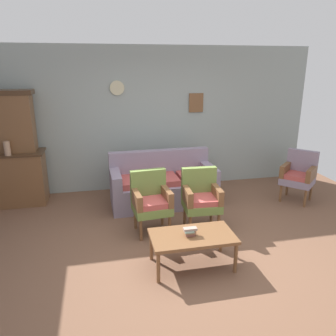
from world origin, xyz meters
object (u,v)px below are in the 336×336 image
armchair_near_couch_end (151,199)px  floor_vase_by_wall (292,168)px  floral_couch (163,186)px  wingback_chair_by_fireplace (299,174)px  side_cabinet (12,178)px  book_stack_on_table (190,231)px  coffee_table (192,238)px  vase_on_cabinet (7,148)px  armchair_row_middle (201,196)px

armchair_near_couch_end → floor_vase_by_wall: bearing=24.0°
floral_couch → floor_vase_by_wall: bearing=8.8°
armchair_near_couch_end → wingback_chair_by_fireplace: bearing=12.2°
floral_couch → side_cabinet: bearing=168.3°
armchair_near_couch_end → floor_vase_by_wall: (3.15, 1.41, -0.17)m
side_cabinet → floral_couch: 2.62m
armchair_near_couch_end → book_stack_on_table: bearing=-73.2°
coffee_table → book_stack_on_table: size_ratio=6.31×
vase_on_cabinet → book_stack_on_table: vase_on_cabinet is taller
book_stack_on_table → floor_vase_by_wall: 3.73m
vase_on_cabinet → wingback_chair_by_fireplace: 5.00m
side_cabinet → floral_couch: (2.56, -0.53, -0.14)m
coffee_table → floor_vase_by_wall: size_ratio=1.54×
vase_on_cabinet → book_stack_on_table: 3.42m
wingback_chair_by_fireplace → vase_on_cabinet: bearing=171.7°
wingback_chair_by_fireplace → book_stack_on_table: 2.93m
coffee_table → book_stack_on_table: bearing=-165.0°
vase_on_cabinet → floral_couch: size_ratio=0.13×
armchair_row_middle → coffee_table: armchair_row_middle is taller
side_cabinet → book_stack_on_table: (2.50, -2.51, 0.01)m
vase_on_cabinet → wingback_chair_by_fireplace: (4.91, -0.72, -0.55)m
side_cabinet → floor_vase_by_wall: bearing=-1.1°
book_stack_on_table → wingback_chair_by_fireplace: bearing=33.0°
coffee_table → floor_vase_by_wall: 3.70m
wingback_chair_by_fireplace → coffee_table: size_ratio=0.90×
coffee_table → floor_vase_by_wall: bearing=40.4°
floral_couch → floor_vase_by_wall: (2.79, 0.43, -0.00)m
vase_on_cabinet → coffee_table: vase_on_cabinet is taller
wingback_chair_by_fireplace → book_stack_on_table: size_ratio=5.68×
armchair_near_couch_end → floor_vase_by_wall: 3.46m
armchair_row_middle → armchair_near_couch_end: bearing=176.3°
armchair_near_couch_end → coffee_table: size_ratio=0.90×
floor_vase_by_wall → wingback_chair_by_fireplace: bearing=-116.0°
book_stack_on_table → floor_vase_by_wall: (2.85, 2.41, -0.15)m
side_cabinet → book_stack_on_table: 3.54m
floral_couch → wingback_chair_by_fireplace: same height
coffee_table → wingback_chair_by_fireplace: bearing=33.3°
side_cabinet → floor_vase_by_wall: 5.35m
side_cabinet → book_stack_on_table: side_cabinet is taller
wingback_chair_by_fireplace → floor_vase_by_wall: wingback_chair_by_fireplace is taller
vase_on_cabinet → floor_vase_by_wall: (5.31, 0.09, -0.72)m
vase_on_cabinet → armchair_near_couch_end: bearing=-31.5°
side_cabinet → armchair_row_middle: bearing=-27.9°
side_cabinet → vase_on_cabinet: (0.04, -0.19, 0.58)m
armchair_row_middle → floor_vase_by_wall: (2.41, 1.45, -0.17)m
side_cabinet → book_stack_on_table: size_ratio=7.29×
vase_on_cabinet → armchair_row_middle: (2.89, -1.37, -0.55)m
floral_couch → armchair_row_middle: bearing=-70.1°
vase_on_cabinet → floor_vase_by_wall: 5.36m
book_stack_on_table → floor_vase_by_wall: floor_vase_by_wall is taller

